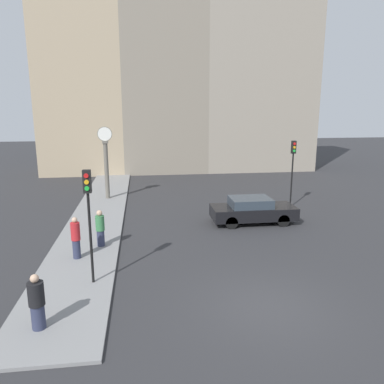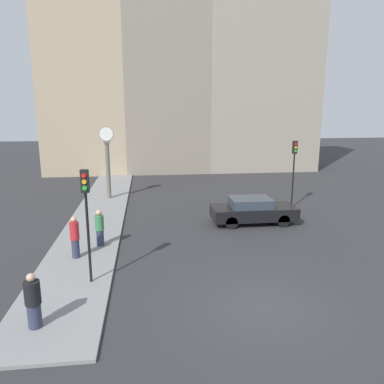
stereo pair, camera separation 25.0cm
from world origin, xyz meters
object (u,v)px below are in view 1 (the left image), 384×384
pedestrian_red_top (76,238)px  pedestrian_black_jacket (37,302)px  traffic_light_far (293,160)px  pedestrian_green_hoodie (100,228)px  sedan_car (252,210)px  traffic_light_near (88,204)px  street_clock (106,162)px

pedestrian_red_top → pedestrian_black_jacket: bearing=-92.8°
traffic_light_far → pedestrian_green_hoodie: traffic_light_far is taller
sedan_car → traffic_light_far: 4.79m
pedestrian_green_hoodie → traffic_light_near: bearing=-88.6°
sedan_car → traffic_light_near: 9.95m
sedan_car → pedestrian_green_hoodie: (-7.59, -2.64, 0.20)m
sedan_car → traffic_light_far: bearing=40.5°
traffic_light_far → pedestrian_red_top: size_ratio=2.39×
traffic_light_near → pedestrian_black_jacket: size_ratio=2.48×
traffic_light_far → traffic_light_near: bearing=-140.3°
traffic_light_near → pedestrian_black_jacket: 3.52m
traffic_light_near → pedestrian_black_jacket: bearing=-113.3°
traffic_light_near → traffic_light_far: (10.74, 8.92, -0.01)m
street_clock → pedestrian_black_jacket: size_ratio=2.95×
street_clock → pedestrian_red_top: (-0.38, -10.13, -1.57)m
traffic_light_near → traffic_light_far: bearing=39.7°
traffic_light_far → pedestrian_red_top: bearing=-150.2°
traffic_light_near → pedestrian_green_hoodie: (-0.08, 3.51, -2.01)m
traffic_light_far → pedestrian_black_jacket: size_ratio=2.56×
sedan_car → street_clock: (-8.03, 6.23, 1.82)m
traffic_light_near → traffic_light_far: 13.96m
traffic_light_far → street_clock: (-11.27, 3.46, -0.37)m
pedestrian_green_hoodie → street_clock: bearing=92.8°
sedan_car → traffic_light_far: traffic_light_far is taller
traffic_light_near → pedestrian_green_hoodie: 4.05m
street_clock → pedestrian_green_hoodie: street_clock is taller
street_clock → pedestrian_green_hoodie: (0.44, -8.86, -1.63)m
sedan_car → traffic_light_far: (3.24, 2.77, 2.20)m
traffic_light_near → pedestrian_red_top: traffic_light_near is taller
sedan_car → pedestrian_black_jacket: (-8.64, -8.78, 0.17)m
street_clock → pedestrian_green_hoodie: size_ratio=2.92×
pedestrian_red_top → pedestrian_green_hoodie: bearing=57.3°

